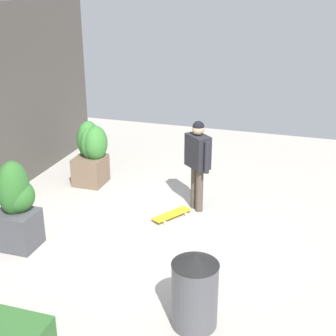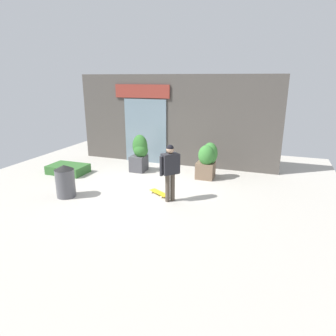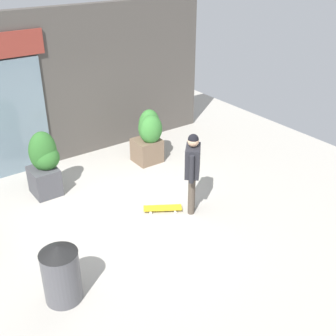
% 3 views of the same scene
% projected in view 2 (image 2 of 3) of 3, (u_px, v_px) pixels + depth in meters
% --- Properties ---
extents(ground_plane, '(12.00, 12.00, 0.00)m').
position_uv_depth(ground_plane, '(142.00, 189.00, 9.38)').
color(ground_plane, '#B2ADA3').
extents(building_facade, '(8.02, 0.31, 3.48)m').
position_uv_depth(building_facade, '(173.00, 121.00, 11.68)').
color(building_facade, '#4C4742').
rests_on(building_facade, ground_plane).
extents(skateboarder, '(0.50, 0.51, 1.63)m').
position_uv_depth(skateboarder, '(170.00, 167.00, 8.22)').
color(skateboarder, '#4C4238').
rests_on(skateboarder, ground_plane).
extents(skateboard, '(0.74, 0.56, 0.08)m').
position_uv_depth(skateboard, '(159.00, 193.00, 8.93)').
color(skateboard, gold).
rests_on(skateboard, ground_plane).
extents(planter_box_left, '(0.68, 0.64, 1.26)m').
position_uv_depth(planter_box_left, '(207.00, 159.00, 10.19)').
color(planter_box_left, brown).
rests_on(planter_box_left, ground_plane).
extents(planter_box_right, '(0.63, 0.62, 1.37)m').
position_uv_depth(planter_box_right, '(140.00, 153.00, 11.02)').
color(planter_box_right, '#47474C').
rests_on(planter_box_right, ground_plane).
extents(trash_bin, '(0.56, 0.56, 0.97)m').
position_uv_depth(trash_bin, '(65.00, 181.00, 8.68)').
color(trash_bin, '#4C4C51').
rests_on(trash_bin, ground_plane).
extents(hedge_ledge, '(1.36, 0.90, 0.31)m').
position_uv_depth(hedge_ledge, '(68.00, 169.00, 10.93)').
color(hedge_ledge, '#33662D').
rests_on(hedge_ledge, ground_plane).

